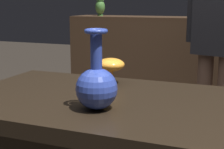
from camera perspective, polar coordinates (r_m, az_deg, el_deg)
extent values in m
cube|color=black|center=(1.17, 2.36, -5.50)|extent=(1.20, 0.64, 0.05)
cube|color=#422D1E|center=(3.34, 14.82, 0.43)|extent=(2.60, 0.40, 0.95)
cube|color=#422D1E|center=(3.27, 15.29, 8.94)|extent=(2.60, 0.40, 0.04)
sphere|color=#2D429E|center=(1.05, -2.63, -2.41)|extent=(0.13, 0.13, 0.13)
cylinder|color=#2D429E|center=(1.02, -2.69, 3.91)|extent=(0.04, 0.04, 0.12)
torus|color=#2D429E|center=(1.02, -2.72, 7.33)|extent=(0.07, 0.07, 0.01)
cylinder|color=orange|center=(1.39, -0.23, -1.31)|extent=(0.05, 0.05, 0.01)
cylinder|color=orange|center=(1.38, -0.23, -0.26)|extent=(0.02, 0.02, 0.04)
ellipsoid|color=orange|center=(1.38, -0.23, 1.68)|extent=(0.11, 0.11, 0.05)
cylinder|color=#7A388E|center=(3.32, 15.42, 9.43)|extent=(0.05, 0.05, 0.01)
ellipsoid|color=#7A388E|center=(3.32, 15.49, 10.73)|extent=(0.08, 0.08, 0.14)
cylinder|color=#7A388E|center=(3.32, 15.56, 11.85)|extent=(0.06, 0.06, 0.01)
cylinder|color=#477A38|center=(3.53, -2.00, 9.99)|extent=(0.06, 0.06, 0.01)
ellipsoid|color=#477A38|center=(3.52, -2.01, 11.32)|extent=(0.10, 0.10, 0.15)
cylinder|color=#477A38|center=(3.52, -2.02, 12.47)|extent=(0.08, 0.08, 0.01)
cylinder|color=brown|center=(2.53, 18.34, -5.59)|extent=(0.11, 0.11, 0.77)
cylinder|color=brown|center=(2.58, 15.18, -5.06)|extent=(0.11, 0.11, 0.77)
cube|color=#232328|center=(2.44, 17.74, 10.32)|extent=(0.36, 0.26, 0.61)
cylinder|color=#232328|center=(2.52, 13.41, 11.29)|extent=(0.07, 0.07, 0.52)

